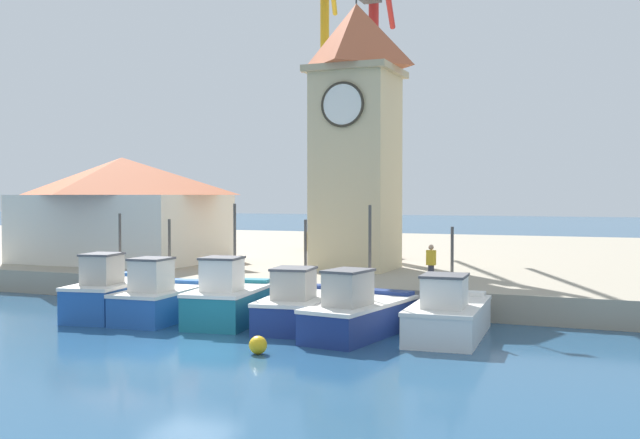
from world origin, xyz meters
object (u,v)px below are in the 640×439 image
object	(u,v)px
fishing_boat_center	(360,313)
port_crane_far	(374,134)
fishing_boat_far_left	(112,294)
fishing_boat_left_outer	(161,299)
fishing_boat_mid_left	(300,306)
port_crane_near	(325,123)
fishing_boat_mid_right	(448,315)
dock_worker_near_tower	(431,265)
fishing_boat_left_inner	(229,300)
warehouse_left	(122,208)
clock_tower	(356,130)
mooring_buoy	(258,345)

from	to	relation	value
fishing_boat_center	port_crane_far	bearing A→B (deg)	106.64
fishing_boat_far_left	port_crane_far	xyz separation A→B (m)	(4.66, 16.91, 7.08)
fishing_boat_left_outer	fishing_boat_mid_left	size ratio (longest dim) A/B	0.87
fishing_boat_mid_left	port_crane_near	xyz separation A→B (m)	(-7.45, 20.88, 8.39)
fishing_boat_mid_left	fishing_boat_mid_right	world-z (taller)	fishing_boat_mid_left
fishing_boat_mid_left	fishing_boat_far_left	bearing A→B (deg)	-174.56
fishing_boat_left_outer	dock_worker_near_tower	world-z (taller)	fishing_boat_left_outer
port_crane_far	fishing_boat_mid_left	bearing A→B (deg)	-80.73
fishing_boat_left_inner	warehouse_left	distance (m)	15.34
clock_tower	fishing_boat_mid_left	bearing A→B (deg)	-81.71
clock_tower	port_crane_near	bearing A→B (deg)	118.39
fishing_boat_center	mooring_buoy	world-z (taller)	fishing_boat_center
fishing_boat_mid_right	fishing_boat_left_outer	bearing A→B (deg)	-176.42
fishing_boat_mid_left	port_crane_near	world-z (taller)	port_crane_near
fishing_boat_center	fishing_boat_mid_right	world-z (taller)	fishing_boat_center
fishing_boat_left_inner	dock_worker_near_tower	size ratio (longest dim) A/B	2.70
dock_worker_near_tower	fishing_boat_far_left	bearing A→B (deg)	-155.88
fishing_boat_far_left	fishing_boat_left_inner	size ratio (longest dim) A/B	1.10
port_crane_near	clock_tower	bearing A→B (deg)	-61.61
fishing_boat_mid_right	warehouse_left	distance (m)	21.64
fishing_boat_left_inner	clock_tower	bearing A→B (deg)	83.59
dock_worker_near_tower	fishing_boat_left_inner	bearing A→B (deg)	-143.29
port_crane_far	dock_worker_near_tower	distance (m)	14.83
fishing_boat_center	warehouse_left	xyz separation A→B (m)	(-16.68, 9.96, 3.09)
fishing_boat_left_inner	mooring_buoy	distance (m)	5.31
clock_tower	fishing_boat_left_outer	bearing A→B (deg)	-109.77
fishing_boat_left_outer	warehouse_left	distance (m)	13.69
dock_worker_near_tower	port_crane_far	bearing A→B (deg)	117.18
fishing_boat_left_inner	dock_worker_near_tower	distance (m)	7.67
fishing_boat_mid_left	port_crane_far	distance (m)	17.94
fishing_boat_far_left	fishing_boat_left_inner	bearing A→B (deg)	3.78
fishing_boat_center	fishing_boat_mid_left	bearing A→B (deg)	160.77
fishing_boat_center	dock_worker_near_tower	bearing A→B (deg)	77.78
fishing_boat_mid_left	dock_worker_near_tower	size ratio (longest dim) A/B	3.10
clock_tower	warehouse_left	distance (m)	13.36
fishing_boat_left_outer	port_crane_far	world-z (taller)	port_crane_far
port_crane_near	fishing_boat_left_inner	bearing A→B (deg)	-77.02
fishing_boat_mid_left	port_crane_far	size ratio (longest dim) A/B	0.26
fishing_boat_mid_right	port_crane_far	bearing A→B (deg)	115.58
mooring_buoy	fishing_boat_far_left	bearing A→B (deg)	154.34
fishing_boat_left_outer	clock_tower	size ratio (longest dim) A/B	0.31
port_crane_near	warehouse_left	bearing A→B (deg)	-119.91
fishing_boat_far_left	fishing_boat_left_inner	xyz separation A→B (m)	(4.75, 0.31, -0.02)
fishing_boat_center	fishing_boat_mid_right	bearing A→B (deg)	16.90
fishing_boat_mid_left	clock_tower	distance (m)	11.98
fishing_boat_mid_right	dock_worker_near_tower	world-z (taller)	fishing_boat_mid_right
fishing_boat_left_outer	fishing_boat_left_inner	xyz separation A→B (m)	(2.60, 0.31, 0.05)
fishing_boat_center	port_crane_far	distance (m)	19.21
fishing_boat_mid_left	fishing_boat_mid_right	bearing A→B (deg)	-0.47
fishing_boat_left_inner	mooring_buoy	world-z (taller)	fishing_boat_left_inner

